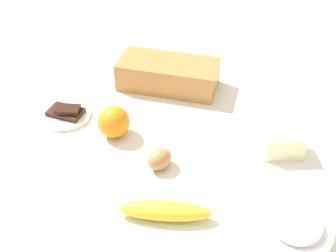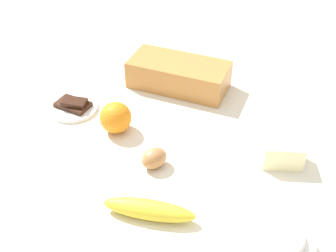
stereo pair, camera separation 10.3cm
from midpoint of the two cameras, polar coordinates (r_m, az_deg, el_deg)
ground_plane at (r=1.07m, az=-2.78°, el=-2.22°), size 2.40×2.40×0.02m
loaf_pan at (r=1.23m, az=-2.41°, el=6.92°), size 0.29×0.15×0.08m
flour_bowl at (r=0.85m, az=13.14°, el=-13.56°), size 0.14×0.14×0.06m
banana at (r=0.87m, az=-3.91°, el=-11.38°), size 0.19×0.06×0.04m
orange_fruit at (r=1.06m, az=-10.04°, el=0.46°), size 0.08×0.08×0.08m
butter_block at (r=1.02m, az=12.34°, el=-2.45°), size 0.10×0.08×0.06m
egg_near_butter at (r=0.97m, az=-4.36°, el=-4.53°), size 0.07×0.08×0.05m
chocolate_plate at (r=1.17m, az=-15.93°, el=1.47°), size 0.13×0.13×0.03m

